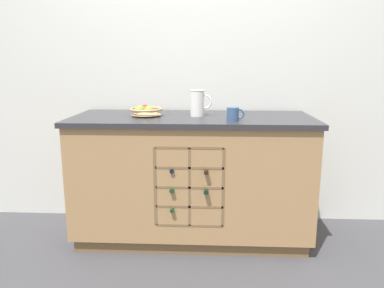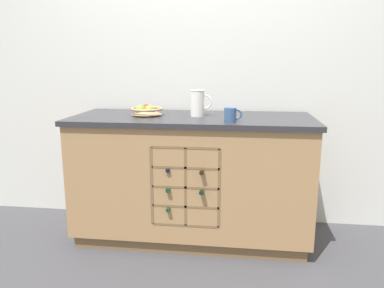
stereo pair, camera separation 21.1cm
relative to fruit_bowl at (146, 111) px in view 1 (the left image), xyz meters
name	(u,v)px [view 1 (the left image)]	position (x,y,z in m)	size (l,w,h in m)	color
ground_plane	(192,235)	(0.33, 0.00, -0.96)	(14.00, 14.00, 0.00)	#424247
back_wall	(195,65)	(0.33, 0.40, 0.32)	(4.40, 0.06, 2.55)	silver
kitchen_island	(192,177)	(0.33, -0.01, -0.49)	(1.71, 0.72, 0.92)	brown
fruit_bowl	(146,111)	(0.00, 0.00, 0.00)	(0.24, 0.24, 0.08)	tan
white_pitcher	(198,102)	(0.37, 0.01, 0.06)	(0.16, 0.10, 0.19)	white
ceramic_mug	(233,114)	(0.61, -0.21, 0.01)	(0.12, 0.08, 0.09)	#385684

